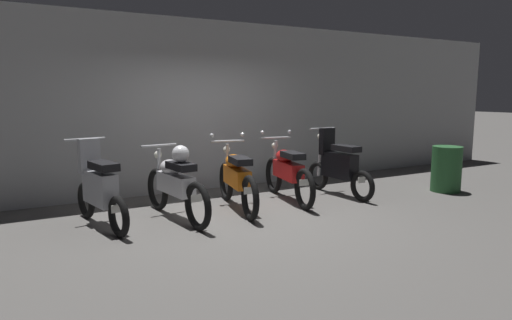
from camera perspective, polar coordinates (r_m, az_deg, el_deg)
ground_plane at (r=6.58m, az=-0.53°, el=-7.25°), size 80.00×80.00×0.00m
back_wall at (r=8.40m, az=-7.95°, el=6.84°), size 16.00×0.30×3.12m
motorbike_slot_0 at (r=6.35m, az=-19.45°, el=-3.44°), size 0.58×1.67×1.18m
motorbike_slot_1 at (r=6.45m, az=-10.29°, el=-2.91°), size 0.56×1.95×1.08m
motorbike_slot_2 at (r=6.92m, az=-2.52°, el=-2.30°), size 0.60×1.94×1.15m
motorbike_slot_3 at (r=7.50m, az=4.04°, el=-1.47°), size 0.59×1.94×1.15m
motorbike_slot_4 at (r=8.01m, az=10.42°, el=-0.72°), size 0.56×1.68×1.18m
trash_bin at (r=8.91m, az=23.19°, el=-1.05°), size 0.53×0.53×0.84m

